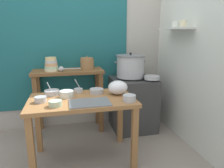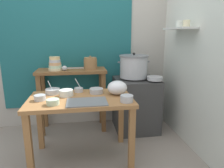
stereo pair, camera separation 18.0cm
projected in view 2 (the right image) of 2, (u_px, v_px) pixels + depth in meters
The scene contains 20 objects.
ground_plane at pixel (82, 160), 2.28m from camera, with size 9.00×9.00×0.00m, color gray.
wall_back at pixel (83, 40), 3.04m from camera, with size 4.40×0.12×2.60m.
wall_right at pixel (198, 41), 2.38m from camera, with size 0.30×3.20×2.60m.
prep_table at pixel (81, 107), 2.20m from camera, with size 1.10×0.66×0.72m.
back_shelf_table at pixel (72, 85), 2.90m from camera, with size 0.96×0.40×0.90m.
stove_block at pixel (136, 104), 2.98m from camera, with size 0.60×0.61×0.78m.
steamer_pot at pixel (134, 66), 2.87m from camera, with size 0.46×0.41×0.35m.
clay_pot at pixel (90, 63), 2.87m from camera, with size 0.19×0.19×0.19m.
bowl_stack_enamel at pixel (55, 64), 2.77m from camera, with size 0.18×0.18×0.19m.
ladle at pixel (65, 68), 2.74m from camera, with size 0.29×0.07×0.07m.
serving_tray at pixel (87, 102), 2.02m from camera, with size 0.40×0.28×0.01m, color slate.
plastic_bag at pixel (117, 88), 2.27m from camera, with size 0.22×0.21×0.16m, color white.
wide_pan at pixel (155, 78), 2.73m from camera, with size 0.21×0.21×0.05m, color #B7BABF.
prep_bowl_0 at pixel (53, 91), 2.31m from camera, with size 0.17×0.17×0.15m.
prep_bowl_1 at pixel (40, 97), 2.08m from camera, with size 0.12×0.12×0.06m.
prep_bowl_2 at pixel (127, 98), 2.03m from camera, with size 0.13×0.13×0.07m.
prep_bowl_3 at pixel (53, 102), 1.95m from camera, with size 0.12×0.12×0.05m.
prep_bowl_4 at pixel (96, 91), 2.34m from camera, with size 0.16×0.16×0.06m.
prep_bowl_5 at pixel (66, 93), 2.23m from camera, with size 0.15×0.15×0.07m.
prep_bowl_6 at pixel (79, 90), 2.38m from camera, with size 0.10×0.10×0.17m.
Camera 2 is at (0.03, -2.04, 1.38)m, focal length 32.59 mm.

